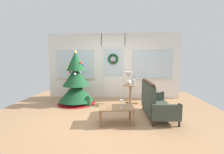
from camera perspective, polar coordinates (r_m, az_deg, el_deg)
The scene contains 10 objects.
ground_plane at distance 4.59m, azimuth -1.08°, elevation -13.27°, with size 6.76×6.76×0.00m, color #AD7F56.
back_wall_with_door at distance 6.41m, azimuth 0.41°, elevation 4.01°, with size 5.20×0.19×2.55m.
christmas_tree at distance 5.68m, azimuth -12.60°, elevation -2.43°, with size 1.29×1.29×1.88m.
settee_sofa at distance 4.52m, azimuth 14.91°, elevation -8.80°, with size 0.77×1.47×0.96m.
side_table at distance 5.58m, azimuth 6.56°, elevation -4.72°, with size 0.50×0.48×0.67m.
table_lamp at distance 5.55m, azimuth 5.98°, elevation 0.20°, with size 0.28×0.28×0.44m.
flower_vase at distance 5.48m, azimuth 7.68°, elevation -1.66°, with size 0.11×0.10×0.35m.
coffee_table at distance 3.96m, azimuth 1.48°, elevation -11.34°, with size 0.90×0.63×0.39m.
wine_glass at distance 3.85m, azimuth 3.34°, elevation -8.79°, with size 0.08×0.08×0.20m.
gift_box at distance 5.48m, azimuth -8.55°, elevation -8.97°, with size 0.20×0.18×0.20m, color #266633.
Camera 1 is at (0.35, -4.31, 1.53)m, focal length 25.83 mm.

